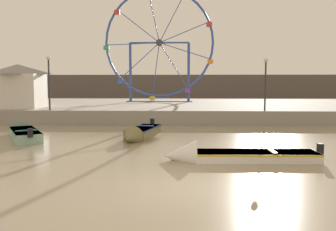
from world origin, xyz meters
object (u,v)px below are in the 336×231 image
(motorboat_olive_wood, at_px, (140,133))
(promenade_lamp_near, at_px, (266,76))
(motorboat_white_red_stripe, at_px, (224,156))
(ferris_wheel_blue_frame, at_px, (159,45))
(carnival_booth_white_ticket, at_px, (18,85))
(promenade_lamp_far, at_px, (49,75))
(motorboat_seafoam, at_px, (23,132))

(motorboat_olive_wood, bearing_deg, promenade_lamp_near, 139.89)
(motorboat_white_red_stripe, relative_size, motorboat_olive_wood, 1.32)
(ferris_wheel_blue_frame, bearing_deg, carnival_booth_white_ticket, -137.57)
(carnival_booth_white_ticket, bearing_deg, ferris_wheel_blue_frame, 40.69)
(carnival_booth_white_ticket, bearing_deg, promenade_lamp_far, -36.64)
(ferris_wheel_blue_frame, height_order, promenade_lamp_far, ferris_wheel_blue_frame)
(motorboat_seafoam, distance_m, ferris_wheel_blue_frame, 20.86)
(promenade_lamp_far, bearing_deg, motorboat_white_red_stripe, -46.30)
(carnival_booth_white_ticket, height_order, promenade_lamp_near, promenade_lamp_near)
(motorboat_olive_wood, distance_m, ferris_wheel_blue_frame, 20.07)
(motorboat_white_red_stripe, bearing_deg, carnival_booth_white_ticket, -45.28)
(motorboat_olive_wood, height_order, promenade_lamp_near, promenade_lamp_near)
(motorboat_seafoam, xyz_separation_m, carnival_booth_white_ticket, (-4.22, 8.64, 2.61))
(carnival_booth_white_ticket, xyz_separation_m, promenade_lamp_far, (3.46, -2.41, 0.79))
(carnival_booth_white_ticket, bearing_deg, motorboat_seafoam, -65.72)
(motorboat_seafoam, xyz_separation_m, promenade_lamp_far, (-0.76, 6.23, 3.39))
(ferris_wheel_blue_frame, height_order, promenade_lamp_near, ferris_wheel_blue_frame)
(motorboat_seafoam, height_order, carnival_booth_white_ticket, carnival_booth_white_ticket)
(motorboat_seafoam, xyz_separation_m, ferris_wheel_blue_frame, (6.62, 18.55, 6.85))
(ferris_wheel_blue_frame, bearing_deg, promenade_lamp_near, -54.82)
(motorboat_olive_wood, bearing_deg, motorboat_white_red_stripe, 46.99)
(motorboat_olive_wood, relative_size, carnival_booth_white_ticket, 1.15)
(motorboat_seafoam, xyz_separation_m, promenade_lamp_near, (15.12, 6.49, 3.29))
(carnival_booth_white_ticket, distance_m, promenade_lamp_near, 19.47)
(motorboat_white_red_stripe, distance_m, motorboat_olive_wood, 6.81)
(motorboat_seafoam, distance_m, carnival_booth_white_ticket, 9.96)
(motorboat_white_red_stripe, bearing_deg, promenade_lamp_near, -110.86)
(motorboat_white_red_stripe, height_order, promenade_lamp_far, promenade_lamp_far)
(motorboat_white_red_stripe, height_order, ferris_wheel_blue_frame, ferris_wheel_blue_frame)
(motorboat_white_red_stripe, relative_size, ferris_wheel_blue_frame, 0.52)
(motorboat_white_red_stripe, xyz_separation_m, ferris_wheel_blue_frame, (-4.13, 24.37, 6.92))
(motorboat_white_red_stripe, relative_size, promenade_lamp_near, 1.65)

